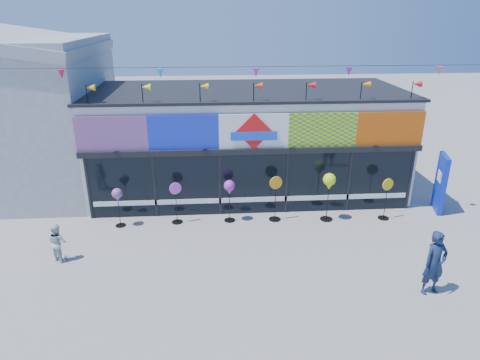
{
  "coord_description": "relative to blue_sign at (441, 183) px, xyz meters",
  "views": [
    {
      "loc": [
        -1.49,
        -10.74,
        6.91
      ],
      "look_at": [
        -0.58,
        2.0,
        1.87
      ],
      "focal_mm": 32.0,
      "sensor_mm": 36.0,
      "label": 1
    }
  ],
  "objects": [
    {
      "name": "ground",
      "position": [
        -6.87,
        -3.19,
        -1.08
      ],
      "size": [
        80.0,
        80.0,
        0.0
      ],
      "primitive_type": "plane",
      "color": "gray",
      "rests_on": "ground"
    },
    {
      "name": "kite_shop",
      "position": [
        -6.87,
        2.76,
        0.97
      ],
      "size": [
        16.0,
        5.7,
        5.31
      ],
      "color": "silver",
      "rests_on": "ground"
    },
    {
      "name": "blue_sign",
      "position": [
        0.0,
        0.0,
        0.0
      ],
      "size": [
        0.44,
        1.07,
        2.14
      ],
      "rotation": [
        0.0,
        0.0,
        -0.27
      ],
      "color": "#0C26B5",
      "rests_on": "ground"
    },
    {
      "name": "spinner_0",
      "position": [
        -11.54,
        -0.47,
        0.04
      ],
      "size": [
        0.35,
        0.35,
        1.4
      ],
      "color": "black",
      "rests_on": "ground"
    },
    {
      "name": "spinner_1",
      "position": [
        -9.6,
        -0.35,
        -0.28
      ],
      "size": [
        0.41,
        0.38,
        1.5
      ],
      "color": "black",
      "rests_on": "ground"
    },
    {
      "name": "spinner_2",
      "position": [
        -7.75,
        -0.34,
        0.15
      ],
      "size": [
        0.39,
        0.39,
        1.53
      ],
      "color": "black",
      "rests_on": "ground"
    },
    {
      "name": "spinner_3",
      "position": [
        -6.14,
        -0.38,
        -0.21
      ],
      "size": [
        0.46,
        0.42,
        1.65
      ],
      "color": "black",
      "rests_on": "ground"
    },
    {
      "name": "spinner_4",
      "position": [
        -4.31,
        -0.5,
        0.33
      ],
      "size": [
        0.44,
        0.44,
        1.75
      ],
      "color": "black",
      "rests_on": "ground"
    },
    {
      "name": "spinner_5",
      "position": [
        -2.24,
        -0.56,
        -0.27
      ],
      "size": [
        0.42,
        0.39,
        1.53
      ],
      "color": "black",
      "rests_on": "ground"
    },
    {
      "name": "adult_man",
      "position": [
        -2.68,
        -4.87,
        -0.19
      ],
      "size": [
        0.72,
        0.54,
        1.77
      ],
      "primitive_type": "imported",
      "rotation": [
        0.0,
        0.0,
        0.19
      ],
      "color": "#152343",
      "rests_on": "ground"
    },
    {
      "name": "child",
      "position": [
        -12.94,
        -2.54,
        -0.5
      ],
      "size": [
        0.65,
        0.59,
        1.16
      ],
      "primitive_type": "imported",
      "rotation": [
        0.0,
        0.0,
        2.53
      ],
      "color": "silver",
      "rests_on": "ground"
    }
  ]
}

